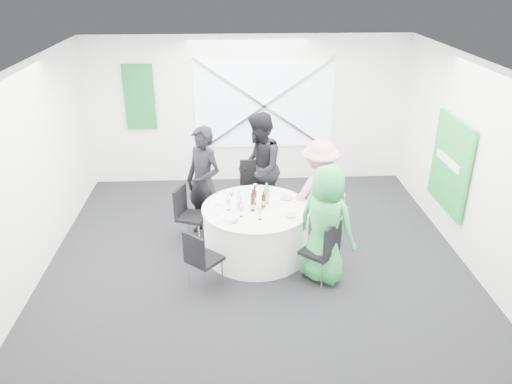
{
  "coord_description": "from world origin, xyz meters",
  "views": [
    {
      "loc": [
        -0.34,
        -6.19,
        3.97
      ],
      "look_at": [
        0.0,
        0.2,
        1.0
      ],
      "focal_mm": 35.0,
      "sensor_mm": 36.0,
      "label": 1
    }
  ],
  "objects_px": {
    "person_man_back_left": "(204,182)",
    "person_woman_pink": "(319,191)",
    "chair_back": "(253,186)",
    "banquet_table": "(256,230)",
    "chair_back_right": "(321,197)",
    "person_woman_green": "(326,224)",
    "green_water_bottle": "(267,196)",
    "chair_back_left": "(187,211)",
    "chair_front_right": "(324,248)",
    "clear_water_bottle": "(239,202)",
    "person_man_back": "(259,168)",
    "chair_front_left": "(200,256)"
  },
  "relations": [
    {
      "from": "banquet_table",
      "to": "person_woman_green",
      "type": "distance_m",
      "value": 1.2
    },
    {
      "from": "chair_front_left",
      "to": "person_man_back",
      "type": "xyz_separation_m",
      "value": [
        0.88,
        1.95,
        0.42
      ]
    },
    {
      "from": "person_man_back",
      "to": "green_water_bottle",
      "type": "bearing_deg",
      "value": 8.6
    },
    {
      "from": "person_woman_green",
      "to": "green_water_bottle",
      "type": "xyz_separation_m",
      "value": [
        -0.72,
        0.79,
        0.06
      ]
    },
    {
      "from": "banquet_table",
      "to": "chair_back_right",
      "type": "distance_m",
      "value": 1.23
    },
    {
      "from": "chair_back",
      "to": "green_water_bottle",
      "type": "height_order",
      "value": "green_water_bottle"
    },
    {
      "from": "chair_front_right",
      "to": "chair_front_left",
      "type": "relative_size",
      "value": 1.05
    },
    {
      "from": "banquet_table",
      "to": "chair_back_right",
      "type": "xyz_separation_m",
      "value": [
        1.06,
        0.6,
        0.22
      ]
    },
    {
      "from": "chair_front_left",
      "to": "person_woman_pink",
      "type": "xyz_separation_m",
      "value": [
        1.73,
        1.25,
        0.31
      ]
    },
    {
      "from": "person_man_back_left",
      "to": "person_woman_pink",
      "type": "distance_m",
      "value": 1.76
    },
    {
      "from": "chair_back_left",
      "to": "clear_water_bottle",
      "type": "xyz_separation_m",
      "value": [
        0.78,
        -0.43,
        0.34
      ]
    },
    {
      "from": "person_woman_pink",
      "to": "person_man_back_left",
      "type": "bearing_deg",
      "value": -30.48
    },
    {
      "from": "chair_back",
      "to": "chair_front_left",
      "type": "height_order",
      "value": "chair_back"
    },
    {
      "from": "chair_back",
      "to": "chair_front_right",
      "type": "distance_m",
      "value": 2.05
    },
    {
      "from": "banquet_table",
      "to": "chair_back",
      "type": "bearing_deg",
      "value": 89.18
    },
    {
      "from": "person_man_back_left",
      "to": "green_water_bottle",
      "type": "relative_size",
      "value": 5.4
    },
    {
      "from": "person_woman_pink",
      "to": "clear_water_bottle",
      "type": "xyz_separation_m",
      "value": [
        -1.21,
        -0.42,
        0.06
      ]
    },
    {
      "from": "banquet_table",
      "to": "chair_back_left",
      "type": "height_order",
      "value": "chair_back_left"
    },
    {
      "from": "person_woman_green",
      "to": "person_man_back_left",
      "type": "bearing_deg",
      "value": -1.07
    },
    {
      "from": "person_man_back_left",
      "to": "person_woman_pink",
      "type": "xyz_separation_m",
      "value": [
        1.74,
        -0.27,
        -0.07
      ]
    },
    {
      "from": "chair_back_left",
      "to": "person_man_back_left",
      "type": "height_order",
      "value": "person_man_back_left"
    },
    {
      "from": "green_water_bottle",
      "to": "chair_front_right",
      "type": "bearing_deg",
      "value": -51.64
    },
    {
      "from": "clear_water_bottle",
      "to": "person_man_back_left",
      "type": "bearing_deg",
      "value": 127.71
    },
    {
      "from": "chair_front_right",
      "to": "green_water_bottle",
      "type": "relative_size",
      "value": 2.78
    },
    {
      "from": "chair_back",
      "to": "chair_front_left",
      "type": "bearing_deg",
      "value": -111.15
    },
    {
      "from": "chair_back",
      "to": "chair_back_left",
      "type": "distance_m",
      "value": 1.25
    },
    {
      "from": "person_woman_green",
      "to": "green_water_bottle",
      "type": "distance_m",
      "value": 1.07
    },
    {
      "from": "person_man_back_left",
      "to": "banquet_table",
      "type": "bearing_deg",
      "value": 0.0
    },
    {
      "from": "chair_back",
      "to": "clear_water_bottle",
      "type": "bearing_deg",
      "value": -101.99
    },
    {
      "from": "chair_front_right",
      "to": "person_woman_green",
      "type": "height_order",
      "value": "person_woman_green"
    },
    {
      "from": "chair_back",
      "to": "person_man_back_left",
      "type": "distance_m",
      "value": 0.94
    },
    {
      "from": "person_man_back_left",
      "to": "person_woman_green",
      "type": "height_order",
      "value": "person_man_back_left"
    },
    {
      "from": "chair_back_right",
      "to": "clear_water_bottle",
      "type": "distance_m",
      "value": 1.47
    },
    {
      "from": "person_man_back_left",
      "to": "person_woman_pink",
      "type": "bearing_deg",
      "value": 31.6
    },
    {
      "from": "person_woman_green",
      "to": "chair_front_right",
      "type": "bearing_deg",
      "value": 117.89
    },
    {
      "from": "chair_back_left",
      "to": "person_woman_green",
      "type": "bearing_deg",
      "value": -98.53
    },
    {
      "from": "chair_back_left",
      "to": "green_water_bottle",
      "type": "xyz_separation_m",
      "value": [
        1.18,
        -0.29,
        0.36
      ]
    },
    {
      "from": "chair_back",
      "to": "chair_front_left",
      "type": "xyz_separation_m",
      "value": [
        -0.78,
        -1.94,
        -0.1
      ]
    },
    {
      "from": "chair_back_left",
      "to": "chair_back_right",
      "type": "xyz_separation_m",
      "value": [
        2.08,
        0.2,
        0.07
      ]
    },
    {
      "from": "chair_back_right",
      "to": "person_man_back",
      "type": "relative_size",
      "value": 0.56
    },
    {
      "from": "chair_back_right",
      "to": "chair_back",
      "type": "bearing_deg",
      "value": -144.39
    },
    {
      "from": "banquet_table",
      "to": "chair_front_left",
      "type": "relative_size",
      "value": 1.82
    },
    {
      "from": "chair_front_right",
      "to": "person_woman_green",
      "type": "distance_m",
      "value": 0.31
    },
    {
      "from": "banquet_table",
      "to": "person_man_back",
      "type": "relative_size",
      "value": 0.85
    },
    {
      "from": "chair_back",
      "to": "person_man_back_left",
      "type": "bearing_deg",
      "value": -150.53
    },
    {
      "from": "chair_front_right",
      "to": "person_woman_pink",
      "type": "bearing_deg",
      "value": -142.69
    },
    {
      "from": "chair_back_left",
      "to": "person_man_back",
      "type": "bearing_deg",
      "value": -37.25
    },
    {
      "from": "person_man_back",
      "to": "person_woman_pink",
      "type": "relative_size",
      "value": 1.13
    },
    {
      "from": "chair_back",
      "to": "person_man_back",
      "type": "bearing_deg",
      "value": 6.33
    },
    {
      "from": "clear_water_bottle",
      "to": "person_woman_green",
      "type": "bearing_deg",
      "value": -30.34
    }
  ]
}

